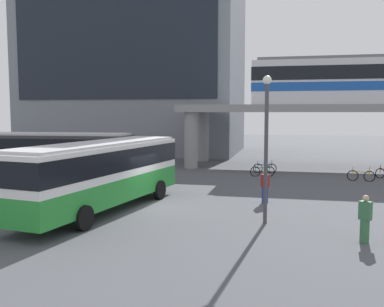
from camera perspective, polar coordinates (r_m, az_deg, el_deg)
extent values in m
plane|color=#47494F|center=(30.99, 0.34, -3.07)|extent=(120.00, 120.00, 0.00)
cube|color=slate|center=(52.11, -7.23, 12.38)|extent=(23.68, 14.54, 21.84)
cube|color=black|center=(45.49, -10.44, 14.75)|extent=(21.31, 0.10, 12.23)
cylinder|color=gray|center=(35.67, -0.13, 1.76)|extent=(1.10, 1.10, 4.60)
cylinder|color=gray|center=(40.71, 1.44, 2.22)|extent=(1.10, 1.10, 4.60)
cube|color=#268C33|center=(20.59, -11.81, -4.57)|extent=(4.33, 11.26, 1.10)
cube|color=white|center=(20.41, -11.88, -0.97)|extent=(4.33, 11.26, 1.50)
cube|color=black|center=(20.40, -11.89, -0.76)|extent=(4.38, 11.31, 0.96)
cube|color=silver|center=(20.34, -11.93, 1.30)|extent=(4.12, 10.70, 0.12)
cylinder|color=black|center=(24.27, -9.60, -4.33)|extent=(0.45, 1.03, 1.00)
cylinder|color=black|center=(23.07, -4.29, -4.78)|extent=(0.45, 1.03, 1.00)
cylinder|color=black|center=(19.08, -20.14, -7.27)|extent=(0.45, 1.03, 1.00)
cylinder|color=black|center=(17.53, -14.02, -8.21)|extent=(0.45, 1.03, 1.00)
cube|color=orange|center=(30.42, -18.04, -1.51)|extent=(11.13, 3.18, 1.10)
cube|color=#333338|center=(30.30, -18.11, 0.94)|extent=(11.13, 3.18, 1.50)
cube|color=black|center=(30.29, -18.12, 1.08)|extent=(11.18, 3.22, 0.96)
cube|color=silver|center=(30.25, -18.16, 2.47)|extent=(10.58, 3.02, 0.12)
cylinder|color=black|center=(33.27, -22.46, -2.03)|extent=(1.02, 0.34, 1.00)
cylinder|color=black|center=(28.09, -13.53, -3.08)|extent=(1.02, 0.34, 1.00)
cylinder|color=black|center=(30.39, -11.75, -2.40)|extent=(1.02, 0.34, 1.00)
torus|color=black|center=(31.68, 10.17, -2.35)|extent=(0.73, 0.25, 0.74)
torus|color=black|center=(31.46, 8.31, -2.38)|extent=(0.73, 0.25, 0.74)
cylinder|color=#1E7F33|center=(31.52, 9.25, -1.86)|extent=(1.03, 0.32, 0.05)
cylinder|color=#1E7F33|center=(31.42, 8.31, -1.83)|extent=(0.04, 0.04, 0.55)
cylinder|color=#1E7F33|center=(31.63, 10.18, -1.72)|extent=(0.04, 0.04, 0.65)
torus|color=black|center=(33.04, 23.47, -2.40)|extent=(0.71, 0.32, 0.74)
cylinder|color=#B21E1E|center=(33.00, 23.49, -1.88)|extent=(0.04, 0.04, 0.55)
torus|color=black|center=(33.44, 10.43, -1.95)|extent=(0.74, 0.18, 0.74)
torus|color=black|center=(33.31, 8.64, -1.95)|extent=(0.74, 0.18, 0.74)
cylinder|color=#1E3FA5|center=(33.34, 9.55, -1.47)|extent=(1.04, 0.22, 0.05)
cylinder|color=#1E3FA5|center=(33.28, 8.65, -1.43)|extent=(0.04, 0.04, 0.55)
cylinder|color=#1E3FA5|center=(33.39, 10.44, -1.35)|extent=(0.04, 0.04, 0.65)
torus|color=black|center=(31.17, 22.28, -2.80)|extent=(0.74, 0.15, 0.74)
torus|color=black|center=(31.12, 20.35, -2.75)|extent=(0.74, 0.15, 0.74)
cylinder|color=orange|center=(31.10, 21.33, -2.26)|extent=(1.05, 0.17, 0.05)
cylinder|color=orange|center=(31.08, 20.37, -2.20)|extent=(0.04, 0.04, 0.55)
cylinder|color=orange|center=(31.12, 22.30, -2.16)|extent=(0.04, 0.04, 0.65)
cylinder|color=#33663F|center=(16.66, 21.73, -9.47)|extent=(0.32, 0.32, 0.83)
cube|color=#33663F|center=(16.49, 21.82, -6.98)|extent=(0.48, 0.44, 0.65)
sphere|color=tan|center=(16.40, 21.87, -5.48)|extent=(0.22, 0.22, 0.22)
cylinder|color=navy|center=(22.40, 9.55, -5.39)|extent=(0.32, 0.32, 0.81)
cube|color=maroon|center=(22.28, 9.58, -3.56)|extent=(0.46, 0.47, 0.64)
sphere|color=tan|center=(22.22, 9.60, -2.46)|extent=(0.22, 0.22, 0.22)
cylinder|color=#3F3F44|center=(17.96, 9.69, -0.15)|extent=(0.16, 0.16, 5.73)
sphere|color=silver|center=(17.92, 9.85, 9.49)|extent=(0.36, 0.36, 0.36)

